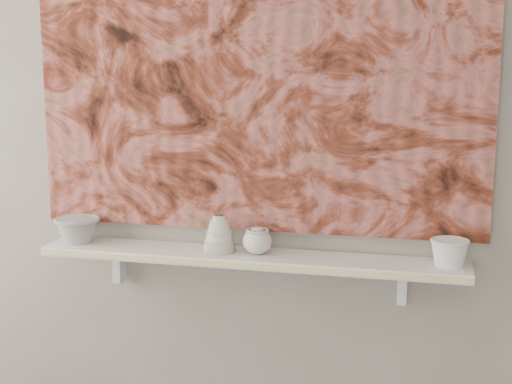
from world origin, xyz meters
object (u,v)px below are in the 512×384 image
(shelf, at_px, (249,258))
(bowl_grey, at_px, (77,230))
(painting, at_px, (255,63))
(bowl_white, at_px, (450,253))
(cup_cream, at_px, (257,241))
(bell_vessel, at_px, (219,233))

(shelf, distance_m, bowl_grey, 0.61)
(painting, bearing_deg, bowl_white, -7.30)
(bowl_grey, relative_size, cup_cream, 1.67)
(bowl_grey, height_order, bowl_white, bowl_grey)
(bowl_grey, bearing_deg, painting, 7.50)
(bell_vessel, relative_size, bowl_white, 1.04)
(painting, xyz_separation_m, bell_vessel, (-0.10, -0.08, -0.55))
(bowl_grey, bearing_deg, bowl_white, 0.00)
(shelf, xyz_separation_m, cup_cream, (0.03, 0.00, 0.06))
(painting, bearing_deg, bowl_grey, -172.50)
(cup_cream, distance_m, bowl_white, 0.60)
(cup_cream, distance_m, bell_vessel, 0.13)
(bowl_grey, height_order, cup_cream, bowl_grey)
(bowl_grey, bearing_deg, bell_vessel, 0.00)
(bowl_grey, bearing_deg, cup_cream, 0.00)
(cup_cream, xyz_separation_m, bell_vessel, (-0.13, 0.00, 0.02))
(painting, distance_m, bowl_grey, 0.84)
(cup_cream, bearing_deg, bowl_grey, 180.00)
(shelf, xyz_separation_m, painting, (0.00, 0.08, 0.62))
(bowl_white, bearing_deg, bowl_grey, 180.00)
(bell_vessel, bearing_deg, shelf, 0.00)
(cup_cream, relative_size, bell_vessel, 0.77)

